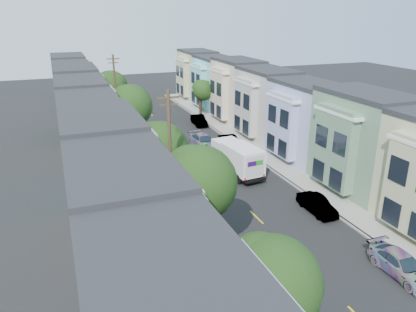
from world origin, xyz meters
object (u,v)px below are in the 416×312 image
Objects in this scene: utility_pole_far at (116,94)px; parked_left_b at (232,266)px; fedex_truck at (237,157)px; parked_right_c at (230,142)px; tree_c at (159,150)px; tree_b at (198,184)px; tree_e at (111,88)px; utility_pole_near at (170,158)px; tree_d at (130,106)px; parked_left_c at (192,212)px; parked_right_d at (199,120)px; lead_sedan at (203,141)px; parked_right_a at (402,265)px; tree_far_r at (202,91)px; tree_a at (270,285)px; parked_right_b at (317,205)px; parked_left_d at (156,163)px.

utility_pole_far reaches higher than parked_left_b.
fedex_truck reaches higher than parked_right_c.
tree_c is 9.70m from fedex_truck.
tree_b is 1.13× the size of tree_c.
tree_e is 0.75× the size of utility_pole_near.
tree_d is at bearing -90.01° from utility_pole_far.
tree_b is 7.43m from parked_left_c.
tree_c is 0.87× the size of tree_d.
parked_left_c is at bearing -106.67° from parked_right_d.
parked_right_a is at bearing -89.42° from lead_sedan.
tree_d is 1.40× the size of tree_far_r.
tree_a is at bearing -90.00° from tree_c.
fedex_truck is 1.29× the size of lead_sedan.
parked_right_b is (2.56, -9.71, -1.07)m from fedex_truck.
tree_e is 0.75× the size of utility_pole_far.
parked_right_b is at bearing 90.73° from parked_right_a.
utility_pole_far is at bearing -89.98° from tree_e.
parked_left_b is (1.40, -34.17, -4.41)m from utility_pole_far.
tree_d reaches higher than tree_far_r.
parked_left_c is 1.09× the size of parked_right_d.
tree_c reaches higher than parked_left_d.
utility_pole_near is 11.51m from fedex_truck.
tree_far_r reaches higher than parked_right_d.
parked_right_a is at bearing -20.08° from parked_left_b.
parked_right_d is (0.00, 36.99, 0.03)m from parked_right_a.
tree_e is (0.00, 14.77, -0.44)m from tree_d.
tree_d reaches higher than tree_b.
parked_right_b is at bearing -12.58° from parked_left_c.
tree_far_r is 1.48× the size of parked_left_d.
tree_b is 15.96m from fedex_truck.
parked_left_d is 16.93m from parked_right_b.
tree_a is 26.30m from parked_left_d.
fedex_truck is (8.64, -19.21, -3.41)m from utility_pole_far.
lead_sedan is (8.39, 15.84, -4.39)m from utility_pole_near.
utility_pole_near is 1.98× the size of lead_sedan.
parked_right_c reaches higher than parked_left_c.
tree_b is 5.43m from parked_left_b.
tree_d reaches higher than parked_left_b.
utility_pole_near is 1.00× the size of utility_pole_far.
fedex_truck reaches higher than parked_left_b.
tree_d is at bearing 90.01° from utility_pole_near.
tree_a reaches higher than parked_right_b.
lead_sedan is at bearing 98.84° from parked_right_b.
tree_b is 1.75× the size of parked_right_a.
tree_a is 0.68× the size of utility_pole_far.
parked_left_c is at bearing -85.15° from tree_d.
parked_left_d is 24.61m from parked_right_a.
tree_a is 1.48× the size of parked_left_c.
parked_right_c is at bearing -85.97° from parked_right_d.
parked_left_b reaches higher than parked_left_d.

